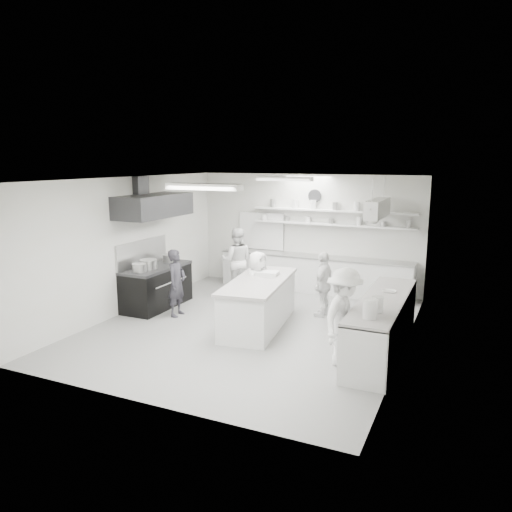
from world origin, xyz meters
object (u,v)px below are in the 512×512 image
at_px(stove, 157,288).
at_px(cook_stove, 177,283).
at_px(back_counter, 314,274).
at_px(right_counter, 382,326).
at_px(cook_back, 237,261).
at_px(prep_island, 259,304).

height_order(stove, cook_stove, cook_stove).
xyz_separation_m(back_counter, right_counter, (2.35, -3.40, 0.01)).
xyz_separation_m(stove, right_counter, (5.25, -0.60, 0.02)).
relative_size(stove, cook_back, 1.07).
distance_m(back_counter, cook_stove, 3.81).
bearing_deg(cook_stove, back_counter, -36.80).
relative_size(back_counter, prep_island, 1.99).
bearing_deg(prep_island, stove, 167.03).
bearing_deg(prep_island, cook_stove, 175.60).
relative_size(back_counter, cook_stove, 3.40).
bearing_deg(cook_back, back_counter, -174.86).
distance_m(right_counter, cook_stove, 4.47).
bearing_deg(cook_back, prep_island, 103.24).
height_order(right_counter, cook_back, cook_back).
xyz_separation_m(prep_island, cook_back, (-1.56, 2.11, 0.38)).
distance_m(back_counter, cook_back, 2.03).
bearing_deg(cook_stove, stove, 62.35).
relative_size(right_counter, cook_back, 1.96).
relative_size(back_counter, cook_back, 2.98).
relative_size(stove, cook_stove, 1.22).
distance_m(stove, right_counter, 5.28).
bearing_deg(cook_stove, right_counter, -96.21).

